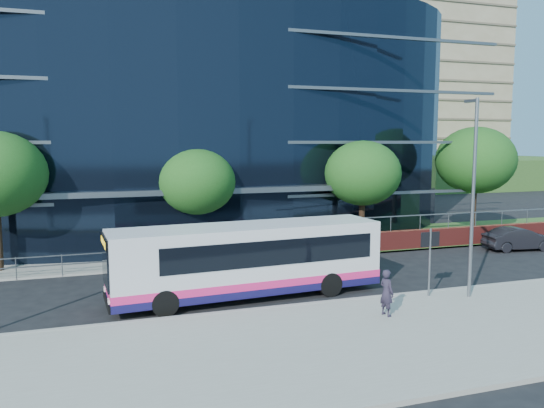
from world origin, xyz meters
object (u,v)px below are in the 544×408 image
object	(u,v)px
street_sign	(430,248)
streetlight_east	(473,192)
parked_car	(519,239)
pedestrian	(387,293)
tree_far_c	(363,173)
tree_dist_e	(367,157)
tree_far_b	(197,182)
city_bus	(250,259)
tree_dist_f	(463,158)
tree_far_d	(476,160)

from	to	relation	value
street_sign	streetlight_east	xyz separation A→B (m)	(1.50, -0.59, 2.29)
parked_car	pedestrian	size ratio (longest dim) A/B	2.43
street_sign	parked_car	size ratio (longest dim) A/B	0.67
tree_far_c	street_sign	bearing A→B (deg)	-103.29
tree_dist_e	tree_far_b	bearing A→B (deg)	-131.52
tree_dist_e	parked_car	xyz separation A→B (m)	(-8.51, -34.76, -3.85)
city_bus	streetlight_east	bearing A→B (deg)	-24.69
tree_far_b	tree_dist_e	size ratio (longest dim) A/B	0.93
tree_far_c	parked_car	distance (m)	10.06
streetlight_east	parked_car	size ratio (longest dim) A/B	1.93
streetlight_east	city_bus	distance (m)	9.39
streetlight_east	parked_car	world-z (taller)	streetlight_east
tree_dist_f	tree_far_c	bearing A→B (deg)	-135.00
tree_far_d	tree_dist_e	size ratio (longest dim) A/B	1.14
tree_far_d	pedestrian	distance (m)	20.01
tree_dist_e	parked_car	bearing A→B (deg)	-103.75
tree_dist_f	tree_dist_e	bearing A→B (deg)	-172.87
tree_dist_f	tree_far_b	bearing A→B (deg)	-142.92
tree_dist_f	city_bus	bearing A→B (deg)	-135.94
tree_far_c	streetlight_east	size ratio (longest dim) A/B	0.81
street_sign	tree_far_d	bearing A→B (deg)	45.22
tree_far_d	parked_car	bearing A→B (deg)	-96.07
tree_dist_e	street_sign	bearing A→B (deg)	-115.12
tree_far_c	tree_far_d	size ratio (longest dim) A/B	0.87
tree_far_b	tree_dist_e	distance (m)	40.74
tree_dist_f	parked_car	world-z (taller)	tree_dist_f
tree_far_d	parked_car	distance (m)	6.57
tree_far_d	tree_dist_f	distance (m)	40.01
tree_far_c	city_bus	world-z (taller)	tree_far_c
street_sign	tree_far_b	bearing A→B (deg)	124.08
tree_far_c	parked_car	xyz separation A→B (m)	(8.49, -3.76, -3.85)
tree_far_c	tree_dist_e	xyz separation A→B (m)	(17.00, 31.00, 0.00)
tree_far_d	city_bus	distance (m)	20.77
street_sign	tree_far_b	size ratio (longest dim) A/B	0.46
tree_far_b	pedestrian	world-z (taller)	tree_far_b
tree_far_c	city_bus	bearing A→B (deg)	-139.51
city_bus	pedestrian	distance (m)	5.81
tree_far_c	pedestrian	distance (m)	13.83
tree_dist_f	pedestrian	distance (m)	59.43
tree_dist_e	tree_dist_f	size ratio (longest dim) A/B	1.08
street_sign	pedestrian	size ratio (longest dim) A/B	1.64
tree_far_b	tree_dist_e	bearing A→B (deg)	48.48
tree_far_b	tree_far_d	bearing A→B (deg)	1.51
tree_far_b	city_bus	distance (m)	8.91
tree_far_b	pedestrian	xyz separation A→B (m)	(4.57, -12.72, -3.21)
streetlight_east	city_bus	size ratio (longest dim) A/B	0.70
streetlight_east	pedestrian	world-z (taller)	streetlight_east
tree_far_b	pedestrian	size ratio (longest dim) A/B	3.54
city_bus	parked_car	bearing A→B (deg)	9.42
tree_far_d	tree_dist_e	bearing A→B (deg)	75.07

